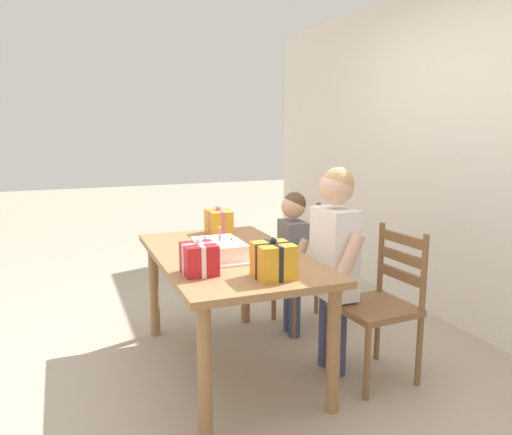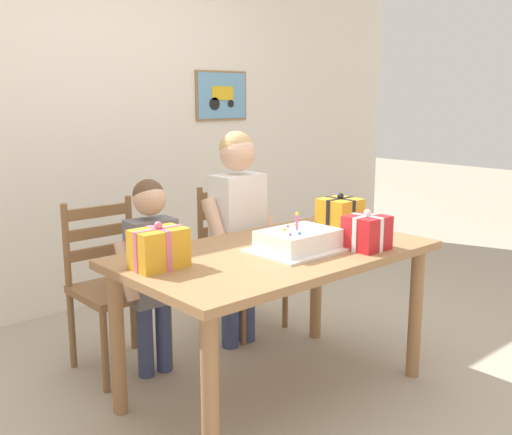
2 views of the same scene
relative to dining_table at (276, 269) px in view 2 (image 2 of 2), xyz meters
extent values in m
plane|color=tan|center=(0.00, 0.00, -0.65)|extent=(20.00, 20.00, 0.00)
cube|color=silver|center=(0.00, 1.86, 0.65)|extent=(6.40, 0.08, 2.60)
cube|color=olive|center=(1.12, 1.81, 0.83)|extent=(0.51, 0.02, 0.39)
cube|color=#669EC6|center=(1.12, 1.80, 0.83)|extent=(0.48, 0.01, 0.36)
cube|color=gold|center=(1.12, 1.80, 0.85)|extent=(0.22, 0.01, 0.11)
cylinder|color=black|center=(1.03, 1.80, 0.77)|extent=(0.10, 0.01, 0.10)
cylinder|color=black|center=(1.20, 1.80, 0.77)|extent=(0.06, 0.01, 0.06)
cube|color=#9E7047|center=(0.00, 0.00, 0.08)|extent=(1.52, 0.87, 0.04)
cylinder|color=#9E7047|center=(-0.68, -0.35, -0.30)|extent=(0.07, 0.07, 0.71)
cylinder|color=#9E7047|center=(0.68, -0.35, -0.30)|extent=(0.07, 0.07, 0.71)
cylinder|color=#9E7047|center=(-0.68, 0.35, -0.30)|extent=(0.07, 0.07, 0.71)
cylinder|color=#9E7047|center=(0.68, 0.35, -0.30)|extent=(0.07, 0.07, 0.71)
cube|color=white|center=(0.07, -0.08, 0.10)|extent=(0.44, 0.34, 0.01)
cube|color=white|center=(0.07, -0.08, 0.15)|extent=(0.36, 0.26, 0.09)
cylinder|color=#E04C9E|center=(0.06, -0.08, 0.23)|extent=(0.01, 0.01, 0.07)
sphere|color=yellow|center=(0.06, -0.08, 0.28)|extent=(0.02, 0.02, 0.02)
sphere|color=purple|center=(-0.05, -0.14, 0.21)|extent=(0.01, 0.01, 0.01)
sphere|color=red|center=(0.07, -0.01, 0.21)|extent=(0.01, 0.01, 0.01)
sphere|color=blue|center=(0.00, -0.15, 0.21)|extent=(0.02, 0.02, 0.02)
sphere|color=yellow|center=(0.11, -0.01, 0.21)|extent=(0.01, 0.01, 0.01)
sphere|color=yellow|center=(0.00, -0.05, 0.21)|extent=(0.02, 0.02, 0.02)
cube|color=gold|center=(0.54, 0.06, 0.19)|extent=(0.20, 0.19, 0.18)
cube|color=black|center=(0.54, 0.06, 0.19)|extent=(0.20, 0.02, 0.19)
cube|color=black|center=(0.54, 0.06, 0.19)|extent=(0.02, 0.20, 0.19)
sphere|color=black|center=(0.54, 0.06, 0.29)|extent=(0.04, 0.04, 0.04)
cube|color=gold|center=(-0.59, 0.11, 0.18)|extent=(0.23, 0.15, 0.17)
cube|color=#DB668E|center=(-0.59, 0.11, 0.18)|extent=(0.24, 0.02, 0.18)
cube|color=#DB668E|center=(-0.59, 0.11, 0.18)|extent=(0.02, 0.16, 0.18)
sphere|color=#DB668E|center=(-0.59, 0.11, 0.28)|extent=(0.04, 0.04, 0.04)
cube|color=red|center=(0.34, -0.28, 0.18)|extent=(0.19, 0.17, 0.16)
cube|color=white|center=(0.34, -0.28, 0.18)|extent=(0.19, 0.02, 0.17)
cube|color=white|center=(0.34, -0.28, 0.18)|extent=(0.02, 0.18, 0.17)
sphere|color=white|center=(0.34, -0.28, 0.28)|extent=(0.04, 0.04, 0.04)
cube|color=brown|center=(-0.44, 0.76, -0.20)|extent=(0.42, 0.42, 0.04)
cylinder|color=brown|center=(-0.25, 0.57, -0.43)|extent=(0.04, 0.04, 0.43)
cylinder|color=brown|center=(-0.63, 0.58, -0.43)|extent=(0.04, 0.04, 0.43)
cylinder|color=brown|center=(-0.25, 0.95, -0.43)|extent=(0.04, 0.04, 0.43)
cylinder|color=brown|center=(-0.63, 0.96, -0.43)|extent=(0.04, 0.04, 0.43)
cylinder|color=brown|center=(-0.25, 0.95, 0.05)|extent=(0.04, 0.04, 0.45)
cylinder|color=brown|center=(-0.63, 0.96, 0.05)|extent=(0.04, 0.04, 0.45)
cube|color=brown|center=(-0.44, 0.95, -0.02)|extent=(0.36, 0.03, 0.06)
cube|color=brown|center=(-0.44, 0.95, 0.09)|extent=(0.36, 0.03, 0.06)
cube|color=brown|center=(-0.44, 0.95, 0.20)|extent=(0.36, 0.03, 0.06)
cube|color=brown|center=(0.44, 0.76, -0.20)|extent=(0.45, 0.45, 0.04)
cylinder|color=brown|center=(0.65, 0.59, -0.43)|extent=(0.04, 0.04, 0.43)
cylinder|color=brown|center=(0.27, 0.56, -0.43)|extent=(0.04, 0.04, 0.43)
cylinder|color=brown|center=(0.62, 0.97, -0.43)|extent=(0.04, 0.04, 0.43)
cylinder|color=brown|center=(0.24, 0.94, -0.43)|extent=(0.04, 0.04, 0.43)
cylinder|color=brown|center=(0.62, 0.97, 0.05)|extent=(0.04, 0.04, 0.45)
cylinder|color=brown|center=(0.24, 0.94, 0.05)|extent=(0.04, 0.04, 0.45)
cube|color=brown|center=(0.43, 0.95, -0.02)|extent=(0.36, 0.05, 0.06)
cube|color=brown|center=(0.43, 0.95, 0.09)|extent=(0.36, 0.05, 0.06)
cube|color=brown|center=(0.43, 0.95, 0.20)|extent=(0.36, 0.05, 0.06)
cylinder|color=#38426B|center=(0.32, 0.59, -0.41)|extent=(0.10, 0.10, 0.48)
cylinder|color=#38426B|center=(0.19, 0.59, -0.41)|extent=(0.10, 0.10, 0.48)
cube|color=white|center=(0.25, 0.59, 0.11)|extent=(0.30, 0.19, 0.55)
cylinder|color=#E0B293|center=(0.45, 0.56, 0.09)|extent=(0.09, 0.23, 0.37)
cylinder|color=#E0B293|center=(0.07, 0.55, 0.09)|extent=(0.09, 0.23, 0.37)
sphere|color=#E0B293|center=(0.25, 0.59, 0.51)|extent=(0.21, 0.21, 0.21)
sphere|color=tan|center=(0.25, 0.60, 0.53)|extent=(0.20, 0.20, 0.20)
cylinder|color=#38426B|center=(-0.28, 0.59, -0.45)|extent=(0.09, 0.09, 0.40)
cylinder|color=#38426B|center=(-0.39, 0.60, -0.45)|extent=(0.09, 0.09, 0.40)
cube|color=slate|center=(-0.33, 0.59, -0.02)|extent=(0.26, 0.17, 0.45)
cylinder|color=tan|center=(-0.18, 0.55, -0.04)|extent=(0.08, 0.19, 0.30)
cylinder|color=tan|center=(-0.49, 0.57, -0.04)|extent=(0.08, 0.19, 0.30)
sphere|color=tan|center=(-0.33, 0.59, 0.31)|extent=(0.17, 0.17, 0.17)
sphere|color=brown|center=(-0.33, 0.60, 0.33)|extent=(0.16, 0.16, 0.16)
camera|label=1|loc=(2.85, -0.94, 0.88)|focal=35.38mm
camera|label=2|loc=(-1.91, -1.99, 0.82)|focal=41.46mm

